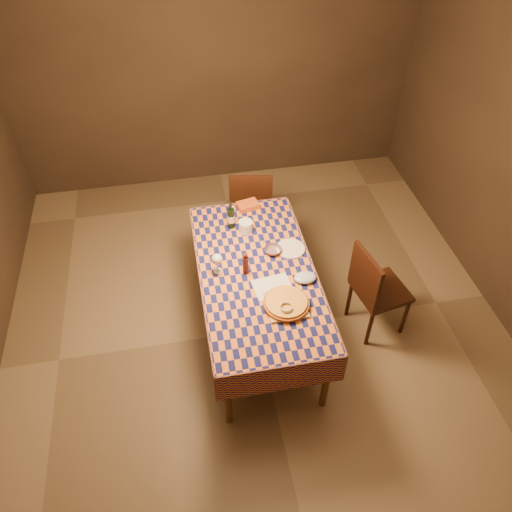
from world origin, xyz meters
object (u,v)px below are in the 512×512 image
bowl (273,250)px  wine_bottle (231,218)px  chair_far (251,202)px  cutting_board (286,305)px  chair_right (374,287)px  dining_table (257,278)px  white_plate (290,249)px  pizza (286,303)px

bowl → wine_bottle: (-0.29, 0.39, 0.08)m
wine_bottle → chair_far: size_ratio=0.29×
bowl → chair_far: size_ratio=0.16×
cutting_board → chair_right: bearing=17.1°
dining_table → white_plate: (0.33, 0.21, 0.08)m
cutting_board → white_plate: cutting_board is taller
cutting_board → chair_right: (0.84, 0.26, -0.26)m
wine_bottle → white_plate: bearing=-40.6°
pizza → bowl: 0.59m
wine_bottle → chair_right: size_ratio=0.29×
cutting_board → chair_right: size_ratio=0.32×
white_plate → chair_far: chair_far is taller
wine_bottle → chair_far: bearing=65.2°
pizza → white_plate: pizza is taller
cutting_board → pizza: 0.03m
pizza → chair_far: chair_far is taller
pizza → chair_far: (0.02, 1.60, -0.28)m
dining_table → chair_right: size_ratio=1.98×
bowl → dining_table: bearing=-130.9°
cutting_board → bowl: size_ratio=2.06×
bowl → chair_far: 1.05m
cutting_board → pizza: (-0.00, 0.00, 0.03)m
chair_right → dining_table: bearing=172.3°
dining_table → white_plate: size_ratio=7.47×
pizza → wine_bottle: (-0.27, 0.98, 0.07)m
dining_table → bowl: bearing=49.1°
white_plate → cutting_board: bearing=-106.5°
pizza → chair_right: 0.92m
pizza → white_plate: size_ratio=1.81×
pizza → bowl: bearing=87.8°
wine_bottle → white_plate: 0.60m
chair_right → wine_bottle: bearing=146.9°
bowl → wine_bottle: size_ratio=0.54×
bowl → white_plate: (0.15, 0.01, -0.02)m
chair_far → chair_right: bearing=-58.5°
chair_right → cutting_board: bearing=-162.9°
cutting_board → chair_right: chair_right is taller
dining_table → chair_right: (0.99, -0.13, -0.17)m
dining_table → bowl: size_ratio=12.72×
dining_table → chair_far: chair_far is taller
white_plate → chair_far: (-0.16, 1.01, -0.25)m
white_plate → chair_right: size_ratio=0.27×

